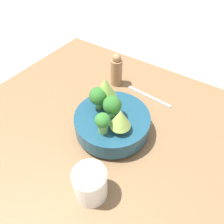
{
  "coord_description": "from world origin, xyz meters",
  "views": [
    {
      "loc": [
        -0.27,
        0.39,
        0.61
      ],
      "look_at": [
        -0.01,
        0.0,
        0.12
      ],
      "focal_mm": 35.0,
      "sensor_mm": 36.0,
      "label": 1
    }
  ],
  "objects_px": {
    "cup": "(90,184)",
    "pepper_mill": "(116,70)",
    "bowl": "(112,123)",
    "fork": "(149,96)"
  },
  "relations": [
    {
      "from": "cup",
      "to": "pepper_mill",
      "type": "bearing_deg",
      "value": -64.87
    },
    {
      "from": "bowl",
      "to": "fork",
      "type": "xyz_separation_m",
      "value": [
        -0.03,
        -0.22,
        -0.04
      ]
    },
    {
      "from": "pepper_mill",
      "to": "fork",
      "type": "distance_m",
      "value": 0.17
    },
    {
      "from": "bowl",
      "to": "pepper_mill",
      "type": "bearing_deg",
      "value": -60.05
    },
    {
      "from": "bowl",
      "to": "cup",
      "type": "relative_size",
      "value": 2.41
    },
    {
      "from": "bowl",
      "to": "fork",
      "type": "relative_size",
      "value": 1.28
    },
    {
      "from": "pepper_mill",
      "to": "fork",
      "type": "height_order",
      "value": "pepper_mill"
    },
    {
      "from": "cup",
      "to": "pepper_mill",
      "type": "xyz_separation_m",
      "value": [
        0.2,
        -0.43,
        0.02
      ]
    },
    {
      "from": "fork",
      "to": "cup",
      "type": "bearing_deg",
      "value": 96.45
    },
    {
      "from": "pepper_mill",
      "to": "bowl",
      "type": "bearing_deg",
      "value": 119.95
    }
  ]
}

